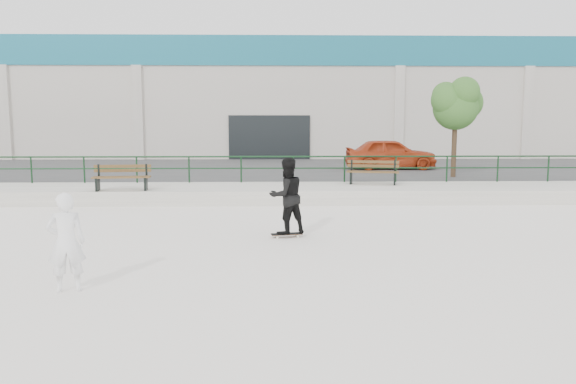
{
  "coord_description": "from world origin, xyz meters",
  "views": [
    {
      "loc": [
        0.24,
        -10.78,
        2.88
      ],
      "look_at": [
        0.58,
        2.0,
        1.25
      ],
      "focal_mm": 35.0,
      "sensor_mm": 36.0,
      "label": 1
    }
  ],
  "objects_px": {
    "tree": "(456,103)",
    "skateboard": "(287,234)",
    "bench_left": "(122,178)",
    "bench_right": "(373,172)",
    "seated_skater": "(66,242)",
    "red_car": "(390,154)",
    "standing_skater": "(287,196)"
  },
  "relations": [
    {
      "from": "tree",
      "to": "red_car",
      "type": "xyz_separation_m",
      "value": [
        -1.89,
        3.96,
        -2.37
      ]
    },
    {
      "from": "bench_left",
      "to": "tree",
      "type": "height_order",
      "value": "tree"
    },
    {
      "from": "skateboard",
      "to": "tree",
      "type": "bearing_deg",
      "value": 41.28
    },
    {
      "from": "skateboard",
      "to": "seated_skater",
      "type": "height_order",
      "value": "seated_skater"
    },
    {
      "from": "skateboard",
      "to": "bench_left",
      "type": "bearing_deg",
      "value": 122.65
    },
    {
      "from": "tree",
      "to": "seated_skater",
      "type": "relative_size",
      "value": 2.46
    },
    {
      "from": "bench_right",
      "to": "seated_skater",
      "type": "distance_m",
      "value": 13.67
    },
    {
      "from": "bench_right",
      "to": "standing_skater",
      "type": "distance_m",
      "value": 8.01
    },
    {
      "from": "skateboard",
      "to": "standing_skater",
      "type": "xyz_separation_m",
      "value": [
        0.0,
        0.0,
        0.96
      ]
    },
    {
      "from": "bench_right",
      "to": "skateboard",
      "type": "xyz_separation_m",
      "value": [
        -3.42,
        -7.25,
        -0.87
      ]
    },
    {
      "from": "bench_left",
      "to": "seated_skater",
      "type": "height_order",
      "value": "seated_skater"
    },
    {
      "from": "tree",
      "to": "seated_skater",
      "type": "height_order",
      "value": "tree"
    },
    {
      "from": "bench_left",
      "to": "standing_skater",
      "type": "bearing_deg",
      "value": -50.96
    },
    {
      "from": "tree",
      "to": "skateboard",
      "type": "relative_size",
      "value": 5.18
    },
    {
      "from": "skateboard",
      "to": "seated_skater",
      "type": "bearing_deg",
      "value": -143.23
    },
    {
      "from": "bench_right",
      "to": "red_car",
      "type": "bearing_deg",
      "value": 84.85
    },
    {
      "from": "red_car",
      "to": "standing_skater",
      "type": "height_order",
      "value": "red_car"
    },
    {
      "from": "skateboard",
      "to": "seated_skater",
      "type": "xyz_separation_m",
      "value": [
        -3.81,
        -4.36,
        0.77
      ]
    },
    {
      "from": "tree",
      "to": "red_car",
      "type": "relative_size",
      "value": 0.94
    },
    {
      "from": "bench_left",
      "to": "skateboard",
      "type": "distance_m",
      "value": 7.89
    },
    {
      "from": "skateboard",
      "to": "standing_skater",
      "type": "distance_m",
      "value": 0.96
    },
    {
      "from": "bench_right",
      "to": "standing_skater",
      "type": "xyz_separation_m",
      "value": [
        -3.42,
        -7.25,
        0.09
      ]
    },
    {
      "from": "bench_right",
      "to": "tree",
      "type": "relative_size",
      "value": 0.48
    },
    {
      "from": "bench_right",
      "to": "seated_skater",
      "type": "xyz_separation_m",
      "value": [
        -7.23,
        -11.61,
        -0.1
      ]
    },
    {
      "from": "bench_right",
      "to": "seated_skater",
      "type": "bearing_deg",
      "value": -109.91
    },
    {
      "from": "tree",
      "to": "skateboard",
      "type": "distance_m",
      "value": 12.81
    },
    {
      "from": "tree",
      "to": "standing_skater",
      "type": "relative_size",
      "value": 2.22
    },
    {
      "from": "bench_left",
      "to": "seated_skater",
      "type": "bearing_deg",
      "value": -85.94
    },
    {
      "from": "tree",
      "to": "seated_skater",
      "type": "distance_m",
      "value": 18.3
    },
    {
      "from": "bench_left",
      "to": "bench_right",
      "type": "relative_size",
      "value": 0.98
    },
    {
      "from": "tree",
      "to": "skateboard",
      "type": "xyz_separation_m",
      "value": [
        -7.35,
        -9.88,
        -3.55
      ]
    },
    {
      "from": "red_car",
      "to": "seated_skater",
      "type": "xyz_separation_m",
      "value": [
        -9.26,
        -18.2,
        -0.41
      ]
    }
  ]
}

